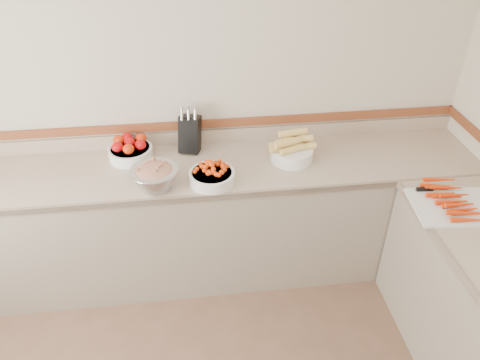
{
  "coord_description": "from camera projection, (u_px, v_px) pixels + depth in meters",
  "views": [
    {
      "loc": [
        0.07,
        -0.92,
        2.58
      ],
      "look_at": [
        0.35,
        1.35,
        1.0
      ],
      "focal_mm": 35.0,
      "sensor_mm": 36.0,
      "label": 1
    }
  ],
  "objects": [
    {
      "name": "corn_bowl",
      "position": [
        292.0,
        150.0,
        3.11
      ],
      "size": [
        0.32,
        0.29,
        0.21
      ],
      "color": "white",
      "rests_on": "counter_back"
    },
    {
      "name": "cherry_tomato_bowl",
      "position": [
        212.0,
        175.0,
        2.9
      ],
      "size": [
        0.29,
        0.29,
        0.16
      ],
      "color": "white",
      "rests_on": "counter_back"
    },
    {
      "name": "counter_back",
      "position": [
        186.0,
        221.0,
        3.32
      ],
      "size": [
        4.0,
        0.65,
        1.08
      ],
      "color": "tan",
      "rests_on": "ground_plane"
    },
    {
      "name": "back_wall",
      "position": [
        176.0,
        91.0,
        3.1
      ],
      "size": [
        4.0,
        0.0,
        4.0
      ],
      "primitive_type": "plane",
      "rotation": [
        1.57,
        0.0,
        0.0
      ],
      "color": "beige",
      "rests_on": "ground_plane"
    },
    {
      "name": "knife_block",
      "position": [
        190.0,
        133.0,
        3.18
      ],
      "size": [
        0.18,
        0.2,
        0.33
      ],
      "color": "black",
      "rests_on": "counter_back"
    },
    {
      "name": "tomato_bowl",
      "position": [
        130.0,
        150.0,
        3.14
      ],
      "size": [
        0.3,
        0.3,
        0.15
      ],
      "color": "white",
      "rests_on": "counter_back"
    },
    {
      "name": "rhubarb_bowl",
      "position": [
        155.0,
        177.0,
        2.83
      ],
      "size": [
        0.3,
        0.3,
        0.17
      ],
      "color": "#B2B2BA",
      "rests_on": "counter_back"
    },
    {
      "name": "cutting_board",
      "position": [
        452.0,
        203.0,
        2.72
      ],
      "size": [
        0.5,
        0.44,
        0.07
      ],
      "color": "white",
      "rests_on": "counter_right"
    }
  ]
}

